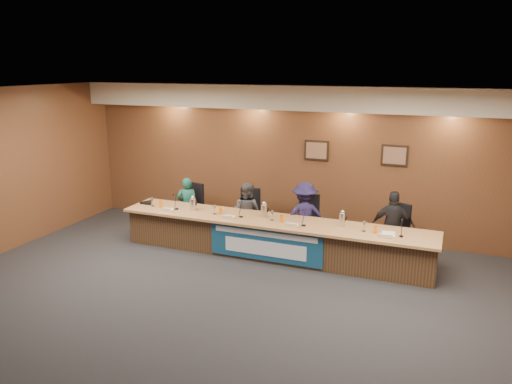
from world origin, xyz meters
TOP-DOWN VIEW (x-y plane):
  - floor at (0.00, 0.00)m, footprint 10.00×10.00m
  - ceiling at (0.00, 0.00)m, footprint 10.00×8.00m
  - wall_back at (0.00, 4.00)m, footprint 10.00×0.04m
  - soffit at (0.00, 3.75)m, footprint 10.00×0.50m
  - dais_body at (0.00, 2.40)m, footprint 6.00×0.80m
  - dais_top at (0.00, 2.35)m, footprint 6.10×0.95m
  - banner at (0.00, 1.99)m, footprint 2.20×0.02m
  - banner_text_upper at (0.00, 1.97)m, footprint 2.00×0.01m
  - banner_text_lower at (0.00, 1.97)m, footprint 1.60×0.01m
  - wall_photo_left at (0.40, 3.97)m, footprint 0.52×0.04m
  - wall_photo_right at (2.00, 3.97)m, footprint 0.52×0.04m
  - panelist_a at (-2.19, 2.98)m, footprint 0.54×0.46m
  - panelist_b at (-0.78, 2.98)m, footprint 0.68×0.57m
  - panelist_c at (0.46, 2.98)m, footprint 1.02×0.82m
  - panelist_d at (2.17, 2.98)m, footprint 0.82×0.40m
  - office_chair_a at (-2.19, 3.08)m, footprint 0.58×0.58m
  - office_chair_b at (-0.78, 3.08)m, footprint 0.57×0.57m
  - office_chair_c at (0.46, 3.08)m, footprint 0.49×0.49m
  - office_chair_d at (2.17, 3.08)m, footprint 0.64×0.64m
  - nameplate_a at (-2.15, 2.07)m, footprint 0.24×0.08m
  - microphone_a at (-2.04, 2.28)m, footprint 0.07×0.07m
  - juice_glass_a at (-2.41, 2.27)m, footprint 0.06×0.06m
  - water_glass_a at (-2.62, 2.30)m, footprint 0.08×0.08m
  - nameplate_b at (-0.81, 2.08)m, footprint 0.24×0.08m
  - microphone_b at (-0.61, 2.28)m, footprint 0.07×0.07m
  - juice_glass_b at (-1.06, 2.31)m, footprint 0.06×0.06m
  - water_glass_b at (-1.17, 2.26)m, footprint 0.08×0.08m
  - nameplate_c at (0.47, 2.07)m, footprint 0.24×0.08m
  - microphone_c at (0.67, 2.21)m, footprint 0.07×0.07m
  - juice_glass_c at (0.23, 2.27)m, footprint 0.06×0.06m
  - water_glass_c at (0.02, 2.31)m, footprint 0.08×0.08m
  - nameplate_d at (2.15, 2.08)m, footprint 0.24×0.08m
  - microphone_d at (2.39, 2.26)m, footprint 0.07×0.07m
  - juice_glass_d at (1.94, 2.28)m, footprint 0.06×0.06m
  - water_glass_d at (1.74, 2.30)m, footprint 0.08×0.08m
  - carafe_left at (-1.69, 2.35)m, footprint 0.13×0.13m
  - carafe_mid at (-0.19, 2.45)m, footprint 0.13×0.13m
  - carafe_right at (1.32, 2.43)m, footprint 0.11×0.11m
  - speakerphone at (-2.83, 2.41)m, footprint 0.32×0.32m
  - paper_stack at (2.17, 2.33)m, footprint 0.26×0.33m

SIDE VIEW (x-z plane):
  - floor at x=0.00m, z-range 0.00..0.00m
  - banner_text_lower at x=0.00m, z-range 0.16..0.44m
  - dais_body at x=0.00m, z-range 0.00..0.70m
  - banner at x=0.00m, z-range 0.05..0.71m
  - office_chair_a at x=-2.19m, z-range 0.44..0.52m
  - office_chair_b at x=-0.78m, z-range 0.44..0.52m
  - office_chair_c at x=0.46m, z-range 0.44..0.52m
  - office_chair_d at x=2.17m, z-range 0.44..0.52m
  - banner_text_upper at x=0.00m, z-range 0.53..0.63m
  - panelist_a at x=-2.19m, z-range 0.00..1.25m
  - panelist_b at x=-0.78m, z-range 0.00..1.27m
  - panelist_d at x=2.17m, z-range 0.00..1.36m
  - panelist_c at x=0.46m, z-range 0.00..1.38m
  - dais_top at x=0.00m, z-range 0.70..0.75m
  - paper_stack at x=2.17m, z-range 0.75..0.76m
  - microphone_a at x=-2.04m, z-range 0.75..0.77m
  - microphone_b at x=-0.61m, z-range 0.75..0.77m
  - microphone_c at x=0.67m, z-range 0.75..0.77m
  - microphone_d at x=2.39m, z-range 0.75..0.77m
  - speakerphone at x=-2.83m, z-range 0.75..0.80m
  - nameplate_a at x=-2.15m, z-range 0.74..0.85m
  - nameplate_b at x=-0.81m, z-range 0.74..0.85m
  - nameplate_c at x=0.47m, z-range 0.74..0.85m
  - nameplate_d at x=2.15m, z-range 0.74..0.85m
  - juice_glass_a at x=-2.41m, z-range 0.75..0.90m
  - juice_glass_b at x=-1.06m, z-range 0.75..0.90m
  - juice_glass_c at x=0.23m, z-range 0.75..0.90m
  - juice_glass_d at x=1.94m, z-range 0.75..0.90m
  - water_glass_a at x=-2.62m, z-range 0.75..0.93m
  - water_glass_b at x=-1.17m, z-range 0.75..0.93m
  - water_glass_c at x=0.02m, z-range 0.75..0.93m
  - water_glass_d at x=1.74m, z-range 0.75..0.93m
  - carafe_left at x=-1.69m, z-range 0.75..0.99m
  - carafe_mid at x=-0.19m, z-range 0.75..1.00m
  - carafe_right at x=1.32m, z-range 0.75..1.01m
  - wall_back at x=0.00m, z-range 0.00..3.20m
  - wall_photo_left at x=0.40m, z-range 1.64..2.06m
  - wall_photo_right at x=2.00m, z-range 1.64..2.06m
  - soffit at x=0.00m, z-range 2.70..3.20m
  - ceiling at x=0.00m, z-range 3.18..3.22m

